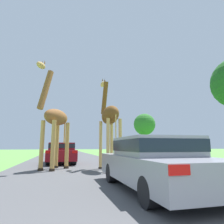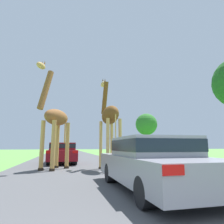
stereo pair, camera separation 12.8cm
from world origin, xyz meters
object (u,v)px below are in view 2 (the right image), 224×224
at_px(car_queue_right, 58,150).
at_px(car_queue_left, 62,152).
at_px(tree_left_edge, 146,125).
at_px(car_lead_maroon, 153,161).
at_px(giraffe_companion, 55,121).
at_px(giraffe_near_road, 109,118).

height_order(car_queue_right, car_queue_left, car_queue_left).
bearing_deg(tree_left_edge, car_lead_maroon, -113.24).
relative_size(car_queue_left, tree_left_edge, 0.63).
xyz_separation_m(giraffe_companion, car_lead_maroon, (2.79, -5.43, -1.69)).
relative_size(giraffe_companion, tree_left_edge, 0.77).
xyz_separation_m(giraffe_companion, tree_left_edge, (14.26, 21.29, 2.42)).
bearing_deg(giraffe_companion, tree_left_edge, -90.49).
bearing_deg(car_queue_left, car_queue_right, 92.44).
bearing_deg(car_queue_left, tree_left_edge, 51.80).
xyz_separation_m(giraffe_near_road, car_queue_left, (-2.27, 4.35, -1.84)).
distance_m(giraffe_near_road, tree_left_edge, 24.89).
xyz_separation_m(car_lead_maroon, car_queue_left, (-2.36, 9.14, -0.00)).
relative_size(car_lead_maroon, tree_left_edge, 0.70).
height_order(giraffe_near_road, car_lead_maroon, giraffe_near_road).
height_order(giraffe_companion, car_queue_left, giraffe_companion).
xyz_separation_m(giraffe_companion, car_queue_right, (-0.08, 15.75, -1.74)).
relative_size(car_queue_right, car_queue_left, 1.12).
bearing_deg(car_lead_maroon, giraffe_near_road, 91.09).
xyz_separation_m(car_queue_right, tree_left_edge, (14.34, 5.54, 4.15)).
xyz_separation_m(giraffe_companion, car_queue_left, (0.43, 3.71, -1.69)).
bearing_deg(tree_left_edge, giraffe_companion, -123.82).
distance_m(car_lead_maroon, car_queue_left, 9.44).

